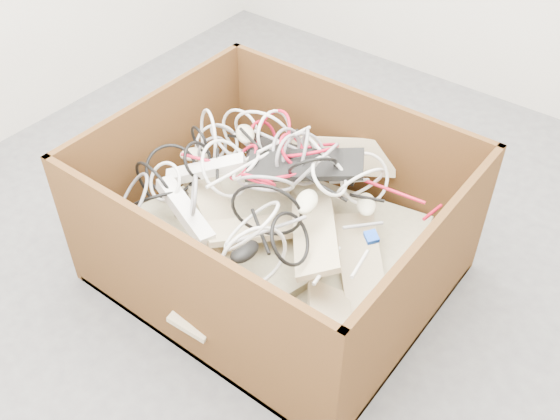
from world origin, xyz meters
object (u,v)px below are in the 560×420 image
Objects in this scene: vga_plug at (371,237)px; cardboard_box at (273,242)px; power_strip_left at (206,169)px; power_strip_right at (185,210)px.

cardboard_box is at bearing -136.53° from vga_plug.
cardboard_box reaches higher than vga_plug.
cardboard_box is at bearing -32.78° from power_strip_left.
vga_plug is at bearing 6.12° from cardboard_box.
power_strip_left is at bearing -174.60° from cardboard_box.
cardboard_box reaches higher than power_strip_right.
cardboard_box is 3.77× the size of power_strip_right.
power_strip_right is (0.08, -0.19, -0.02)m from power_strip_left.
power_strip_right is 6.78× the size of vga_plug.
vga_plug is (0.37, 0.04, 0.22)m from cardboard_box.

